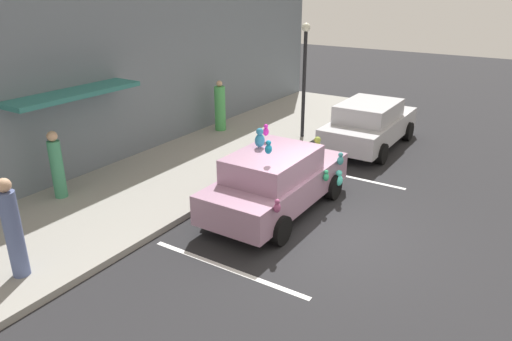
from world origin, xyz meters
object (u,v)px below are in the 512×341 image
(teddy_bear_on_sidewalk, at_px, (228,165))
(pedestrian_by_lamp, at_px, (220,108))
(pedestrian_walking_past, at_px, (57,166))
(parked_sedan_behind, at_px, (369,124))
(street_lamp_post, at_px, (305,69))
(plush_covered_car, at_px, (277,180))
(pedestrian_near_shopfront, at_px, (13,230))

(teddy_bear_on_sidewalk, height_order, pedestrian_by_lamp, pedestrian_by_lamp)
(pedestrian_walking_past, distance_m, pedestrian_by_lamp, 6.80)
(parked_sedan_behind, xyz_separation_m, pedestrian_by_lamp, (-1.49, 5.02, 0.18))
(parked_sedan_behind, xyz_separation_m, teddy_bear_on_sidewalk, (-4.79, 2.30, -0.38))
(street_lamp_post, xyz_separation_m, pedestrian_walking_past, (-7.71, 2.75, -1.51))
(plush_covered_car, bearing_deg, pedestrian_walking_past, 117.52)
(plush_covered_car, relative_size, pedestrian_by_lamp, 2.41)
(street_lamp_post, bearing_deg, pedestrian_near_shopfront, 177.58)
(parked_sedan_behind, bearing_deg, pedestrian_by_lamp, 106.54)
(teddy_bear_on_sidewalk, xyz_separation_m, street_lamp_post, (4.21, -0.13, 2.07))
(street_lamp_post, xyz_separation_m, pedestrian_near_shopfront, (-10.28, 0.43, -1.41))
(pedestrian_by_lamp, bearing_deg, teddy_bear_on_sidewalk, -140.52)
(plush_covered_car, height_order, street_lamp_post, street_lamp_post)
(teddy_bear_on_sidewalk, bearing_deg, parked_sedan_behind, -25.61)
(plush_covered_car, xyz_separation_m, teddy_bear_on_sidewalk, (1.01, 2.15, -0.39))
(teddy_bear_on_sidewalk, distance_m, pedestrian_walking_past, 4.41)
(teddy_bear_on_sidewalk, height_order, street_lamp_post, street_lamp_post)
(plush_covered_car, relative_size, pedestrian_walking_past, 2.53)
(pedestrian_near_shopfront, height_order, pedestrian_by_lamp, pedestrian_near_shopfront)
(parked_sedan_behind, distance_m, street_lamp_post, 2.81)
(plush_covered_car, height_order, pedestrian_by_lamp, plush_covered_car)
(pedestrian_near_shopfront, bearing_deg, pedestrian_walking_past, 41.99)
(parked_sedan_behind, xyz_separation_m, pedestrian_walking_past, (-8.29, 4.92, 0.18))
(parked_sedan_behind, bearing_deg, pedestrian_near_shopfront, 166.52)
(parked_sedan_behind, height_order, pedestrian_walking_past, pedestrian_walking_past)
(street_lamp_post, bearing_deg, pedestrian_walking_past, 160.35)
(pedestrian_near_shopfront, height_order, pedestrian_walking_past, pedestrian_near_shopfront)
(parked_sedan_behind, height_order, pedestrian_by_lamp, pedestrian_by_lamp)
(plush_covered_car, bearing_deg, street_lamp_post, 21.18)
(parked_sedan_behind, height_order, teddy_bear_on_sidewalk, parked_sedan_behind)
(pedestrian_near_shopfront, bearing_deg, plush_covered_car, -25.88)
(parked_sedan_behind, bearing_deg, street_lamp_post, 105.00)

